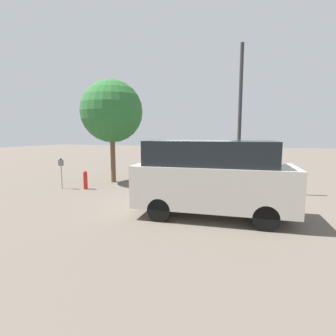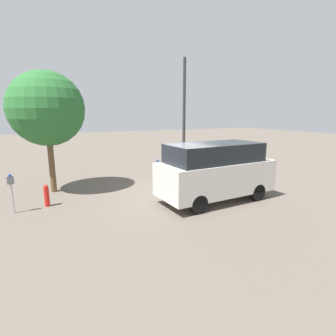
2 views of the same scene
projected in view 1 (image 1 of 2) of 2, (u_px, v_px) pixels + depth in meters
ground_plane at (193, 202)px, 9.40m from camera, size 80.00×80.00×0.00m
parking_meter_near at (180, 170)px, 10.03m from camera, size 0.20×0.12×1.43m
parking_meter_far at (61, 166)px, 11.58m from camera, size 0.20×0.12×1.37m
lamp_post at (239, 150)px, 10.68m from camera, size 0.44×0.44×5.95m
parked_van at (212, 176)px, 7.65m from camera, size 4.63×2.13×2.24m
street_tree at (112, 112)px, 12.88m from camera, size 3.04×3.04×5.05m
fire_hydrant at (85, 180)px, 11.59m from camera, size 0.18×0.18×0.82m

